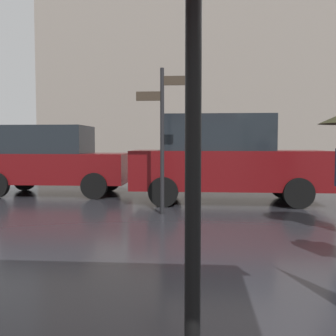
# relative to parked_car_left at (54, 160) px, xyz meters

# --- Properties ---
(parked_car_left) EXTENTS (4.00, 1.89, 1.90)m
(parked_car_left) POSITION_rel_parked_car_left_xyz_m (0.00, 0.00, 0.00)
(parked_car_left) COLOR #590C0F
(parked_car_left) RESTS_ON ground
(parked_car_right) EXTENTS (4.58, 1.82, 2.09)m
(parked_car_right) POSITION_rel_parked_car_left_xyz_m (4.65, -1.13, 0.08)
(parked_car_right) COLOR #590C0F
(parked_car_right) RESTS_ON ground
(street_signpost) EXTENTS (1.08, 0.08, 2.91)m
(street_signpost) POSITION_rel_parked_car_left_xyz_m (3.30, -2.86, 0.80)
(street_signpost) COLOR black
(street_signpost) RESTS_ON ground
(building_block) EXTENTS (15.89, 2.43, 13.82)m
(building_block) POSITION_rel_parked_car_left_xyz_m (4.60, 8.09, 5.94)
(building_block) COLOR gray
(building_block) RESTS_ON ground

